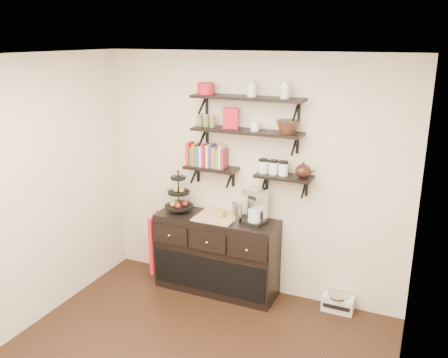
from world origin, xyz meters
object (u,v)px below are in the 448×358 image
Objects in this scene: sideboard at (217,254)px; radio at (338,303)px; fruit_stand at (179,198)px; coffee_maker at (256,206)px.

sideboard reaches higher than radio.
fruit_stand is 1.18× the size of coffee_maker.
radio is (1.38, 0.12, -0.36)m from sideboard.
coffee_maker is at bearing 3.43° from sideboard.
fruit_stand is at bearing 179.61° from sideboard.
fruit_stand is 1.43× the size of radio.
radio is (0.92, 0.09, -0.99)m from coffee_maker.
fruit_stand is at bearing -175.93° from radio.
radio is at bearing 3.52° from fruit_stand.
fruit_stand is 2.09m from radio.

